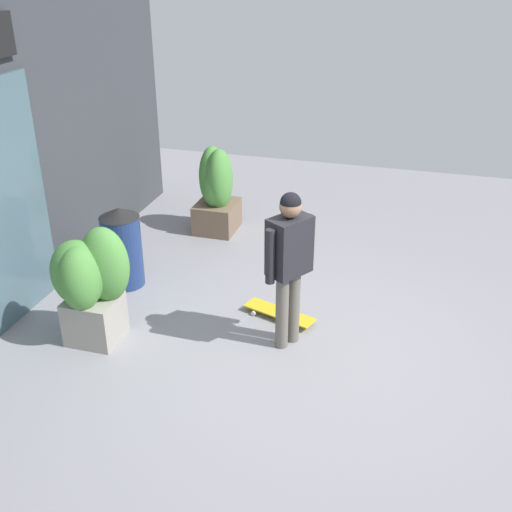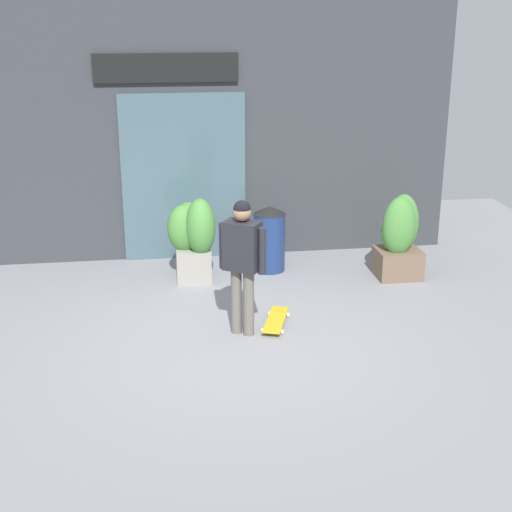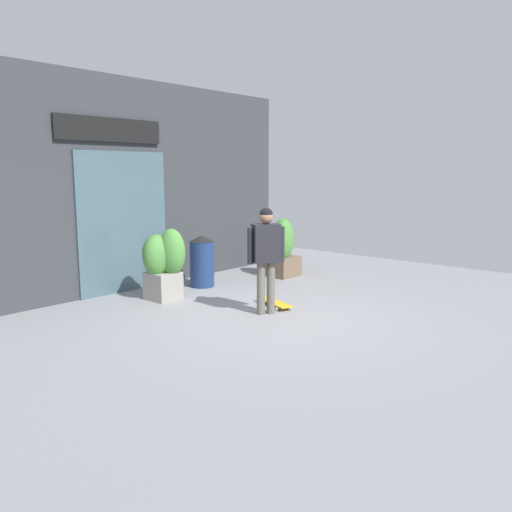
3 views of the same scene
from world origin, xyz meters
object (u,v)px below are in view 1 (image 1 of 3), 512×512
Objects in this scene: skateboard at (279,313)px; trash_bin at (122,247)px; skateboarder at (289,256)px; planter_box_right at (90,281)px; planter_box_left at (216,190)px.

trash_bin is at bearing 11.51° from skateboard.
skateboarder is 2.00m from planter_box_right.
trash_bin is (0.24, 1.98, 0.43)m from skateboard.
trash_bin is (1.15, 0.25, -0.19)m from planter_box_right.
skateboard is (0.44, 0.19, -0.94)m from skateboarder.
planter_box_right is at bearing -167.90° from trash_bin.
planter_box_left reaches higher than skateboard.
planter_box_right is (-2.96, 0.30, 0.08)m from planter_box_left.
skateboarder is 1.06m from skateboard.
skateboarder reaches higher than skateboard.
planter_box_left is 0.99× the size of planter_box_right.
planter_box_left is at bearing -24.50° from skateboarder.
skateboarder reaches higher than planter_box_right.
skateboarder is at bearing -76.11° from planter_box_right.
planter_box_left is 2.97m from planter_box_right.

